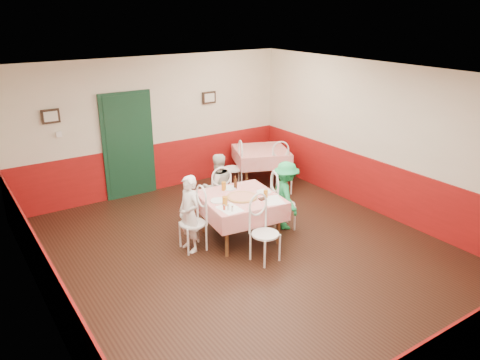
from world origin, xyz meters
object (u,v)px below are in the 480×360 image
glass_a (225,201)px  diner_far (218,187)px  chair_second_b (282,172)px  wallet (262,199)px  chair_near (265,234)px  chair_left (193,224)px  diner_right (286,195)px  main_table (240,218)px  glass_b (266,194)px  second_table (261,166)px  chair_far (219,196)px  pizza (242,197)px  diner_left (189,214)px  chair_right (283,204)px  chair_second_a (233,169)px  beer_bottle (235,183)px  glass_c (224,186)px

glass_a → diner_far: diner_far is taller
chair_second_b → wallet: 2.30m
chair_near → glass_a: 0.83m
chair_left → diner_right: (1.74, -0.21, 0.16)m
main_table → glass_b: 0.62m
main_table → second_table: (1.90, 1.99, 0.00)m
main_table → chair_far: chair_far is taller
pizza → diner_left: bearing=169.0°
chair_right → wallet: (-0.61, -0.21, 0.32)m
diner_far → main_table: bearing=90.0°
chair_left → diner_far: bearing=133.9°
chair_second_a → wallet: (-0.91, -2.30, 0.32)m
chair_left → beer_bottle: size_ratio=4.45×
chair_right → chair_second_b: (1.05, 1.34, 0.00)m
chair_right → glass_a: bearing=110.6°
second_table → beer_bottle: bearing=-137.0°
chair_far → glass_a: bearing=77.2°
chair_far → pizza: 0.97m
diner_left → wallet: bearing=63.8°
glass_a → diner_right: (1.30, 0.07, -0.22)m
main_table → glass_c: size_ratio=8.40×
chair_right → chair_near: size_ratio=1.00×
second_table → chair_near: bearing=-125.2°
diner_left → chair_right: bearing=77.3°
diner_far → diner_right: (0.79, -1.00, -0.01)m
diner_right → pizza: bearing=104.7°
glass_c → diner_right: 1.11m
chair_far → beer_bottle: size_ratio=4.45×
chair_far → chair_near: same height
second_table → chair_left: 3.33m
chair_right → diner_left: 1.76m
diner_right → beer_bottle: bearing=75.7°
chair_far → beer_bottle: beer_bottle is taller
second_table → chair_near: size_ratio=1.24×
chair_left → pizza: bearing=82.8°
chair_far → diner_left: (-0.99, -0.74, 0.18)m
chair_far → glass_b: size_ratio=6.93×
second_table → chair_right: bearing=-116.7°
chair_right → diner_far: diner_far is taller
second_table → chair_second_b: size_ratio=1.24×
second_table → chair_left: chair_left is taller
chair_right → diner_left: (-1.74, 0.21, 0.18)m
chair_left → chair_second_a: same height
glass_c → diner_left: 0.89m
chair_left → wallet: bearing=73.2°
chair_near → wallet: (0.33, 0.53, 0.32)m
beer_bottle → main_table: bearing=-111.8°
chair_second_b → pizza: bearing=-123.1°
chair_right → pizza: (-0.85, 0.04, 0.33)m
main_table → chair_far: size_ratio=1.36×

